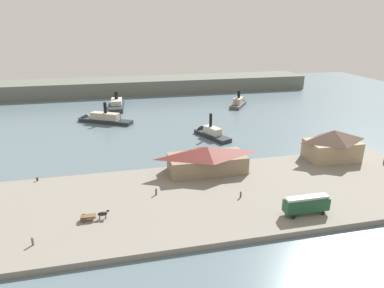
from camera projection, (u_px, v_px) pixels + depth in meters
name	position (u px, v px, depth m)	size (l,w,h in m)	color
ground_plane	(202.00, 162.00, 100.15)	(320.00, 320.00, 0.00)	slate
quay_promenade	(225.00, 195.00, 79.79)	(110.00, 36.00, 1.20)	gray
seawall_edge	(205.00, 165.00, 96.68)	(110.00, 0.80, 1.00)	#666159
ferry_shed_west_terminal	(207.00, 159.00, 89.89)	(20.89, 9.58, 7.08)	#847056
ferry_shed_customs_shed	(333.00, 145.00, 97.56)	(14.97, 9.31, 8.96)	#998466
street_tram	(306.00, 204.00, 70.03)	(9.70, 2.68, 4.12)	#1E4C2D
horse_cart	(93.00, 216.00, 68.51)	(5.81, 1.50, 1.87)	brown
pedestrian_near_cart	(302.00, 198.00, 75.76)	(0.40, 0.40, 1.61)	#4C3D33
pedestrian_by_tram	(241.00, 194.00, 77.30)	(0.40, 0.40, 1.62)	#4C3D33
pedestrian_standing_center	(33.00, 241.00, 60.76)	(0.43, 0.43, 1.72)	#6B5B4C
pedestrian_at_waters_edge	(156.00, 192.00, 78.51)	(0.42, 0.42, 1.72)	#3D4C42
pedestrian_near_east_shed	(384.00, 161.00, 95.69)	(0.41, 0.41, 1.67)	#3D4C42
mooring_post_east	(37.00, 179.00, 85.46)	(0.44, 0.44, 0.90)	black
mooring_post_center_east	(358.00, 150.00, 104.84)	(0.44, 0.44, 0.90)	black
ferry_approaching_west	(239.00, 103.00, 166.00)	(12.84, 15.58, 9.30)	#514C47
ferry_moored_east	(101.00, 119.00, 138.96)	(23.89, 16.07, 9.95)	#23282D
ferry_approaching_east	(117.00, 103.00, 165.70)	(7.96, 26.01, 9.75)	#23282D
ferry_mid_harbor	(209.00, 133.00, 122.22)	(10.90, 17.78, 10.03)	#23282D
far_headland	(156.00, 85.00, 199.56)	(180.00, 24.00, 8.00)	#60665B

